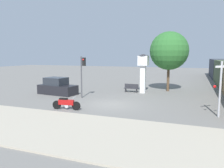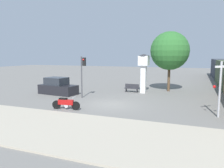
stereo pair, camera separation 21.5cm
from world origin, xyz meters
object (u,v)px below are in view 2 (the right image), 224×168
at_px(motorcycle, 66,103).
at_px(clock_tower, 144,67).
at_px(street_tree, 170,51).
at_px(bench, 132,88).
at_px(railroad_crossing_signal, 220,87).
at_px(traffic_light, 83,70).
at_px(parked_car, 58,87).

relative_size(motorcycle, clock_tower, 0.53).
height_order(clock_tower, street_tree, street_tree).
bearing_deg(bench, railroad_crossing_signal, -42.65).
distance_m(clock_tower, traffic_light, 6.87).
height_order(motorcycle, street_tree, street_tree).
xyz_separation_m(clock_tower, parked_car, (-8.41, -4.03, -2.11)).
relative_size(traffic_light, street_tree, 0.59).
bearing_deg(street_tree, clock_tower, -137.40).
bearing_deg(bench, traffic_light, -125.59).
bearing_deg(traffic_light, railroad_crossing_signal, -12.93).
bearing_deg(street_tree, motorcycle, -118.20).
height_order(bench, parked_car, parked_car).
bearing_deg(bench, clock_tower, -1.71).
distance_m(traffic_light, street_tree, 10.38).
relative_size(railroad_crossing_signal, parked_car, 0.86).
relative_size(clock_tower, street_tree, 0.63).
bearing_deg(railroad_crossing_signal, traffic_light, 167.07).
bearing_deg(traffic_light, parked_car, 166.78).
relative_size(clock_tower, bench, 2.68).
distance_m(traffic_light, parked_car, 4.18).
relative_size(railroad_crossing_signal, street_tree, 0.55).
xyz_separation_m(motorcycle, bench, (2.50, 9.52, 0.01)).
distance_m(railroad_crossing_signal, street_tree, 11.11).
bearing_deg(clock_tower, parked_car, -154.36).
bearing_deg(traffic_light, street_tree, 44.30).
distance_m(clock_tower, street_tree, 3.79).
height_order(motorcycle, clock_tower, clock_tower).
distance_m(clock_tower, bench, 2.72).
distance_m(motorcycle, street_tree, 13.96).
distance_m(street_tree, parked_car, 13.15).
bearing_deg(railroad_crossing_signal, clock_tower, 132.46).
bearing_deg(traffic_light, motorcycle, -77.61).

